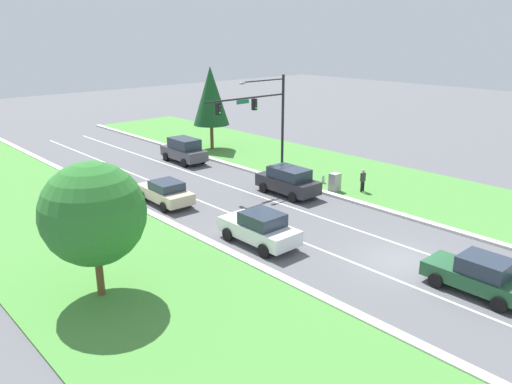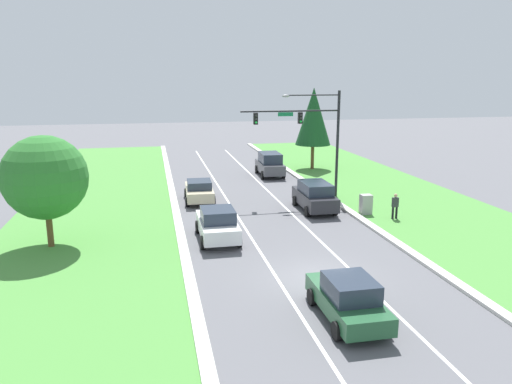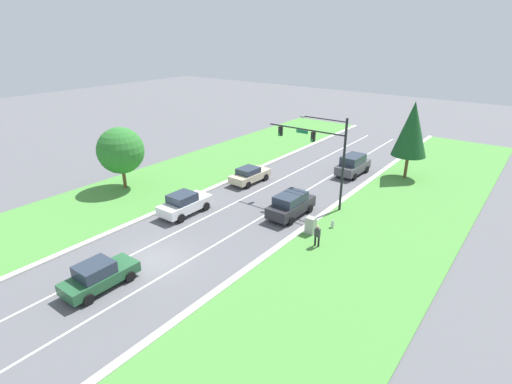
{
  "view_description": "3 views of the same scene",
  "coord_description": "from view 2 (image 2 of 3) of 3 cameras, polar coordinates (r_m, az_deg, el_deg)",
  "views": [
    {
      "loc": [
        -20.35,
        -11.8,
        10.84
      ],
      "look_at": [
        -1.78,
        8.58,
        1.94
      ],
      "focal_mm": 35.0,
      "sensor_mm": 36.0,
      "label": 1
    },
    {
      "loc": [
        -6.98,
        -19.87,
        8.77
      ],
      "look_at": [
        -0.51,
        11.04,
        1.47
      ],
      "focal_mm": 35.0,
      "sensor_mm": 36.0,
      "label": 2
    },
    {
      "loc": [
        19.01,
        -14.26,
        14.21
      ],
      "look_at": [
        0.35,
        10.64,
        1.47
      ],
      "focal_mm": 28.0,
      "sensor_mm": 36.0,
      "label": 3
    }
  ],
  "objects": [
    {
      "name": "curb_strip_right",
      "position": [
        25.1,
        19.5,
        -8.04
      ],
      "size": [
        0.5,
        90.0,
        0.15
      ],
      "color": "beige",
      "rests_on": "ground_plane"
    },
    {
      "name": "fire_hydrant",
      "position": [
        35.16,
        12.56,
        -1.18
      ],
      "size": [
        0.34,
        0.2,
        0.7
      ],
      "color": "#B7B7BC",
      "rests_on": "ground_plane"
    },
    {
      "name": "champagne_sedan",
      "position": [
        36.05,
        -6.51,
        0.17
      ],
      "size": [
        2.19,
        4.55,
        1.59
      ],
      "rotation": [
        0.0,
        0.0,
        -0.04
      ],
      "color": "beige",
      "rests_on": "ground_plane"
    },
    {
      "name": "conifer_near_right_tree",
      "position": [
        48.2,
        6.58,
        8.57
      ],
      "size": [
        3.37,
        3.37,
        7.83
      ],
      "color": "brown",
      "rests_on": "ground_plane"
    },
    {
      "name": "graphite_suv",
      "position": [
        45.23,
        1.6,
        3.21
      ],
      "size": [
        2.22,
        4.75,
        2.11
      ],
      "rotation": [
        0.0,
        0.0,
        -0.03
      ],
      "color": "#4C4C51",
      "rests_on": "ground_plane"
    },
    {
      "name": "ground_plane",
      "position": [
        22.81,
        7.06,
        -9.7
      ],
      "size": [
        160.0,
        160.0,
        0.0
      ],
      "primitive_type": "plane",
      "color": "#5B5B60"
    },
    {
      "name": "forest_sedan",
      "position": [
        19.0,
        10.47,
        -11.89
      ],
      "size": [
        2.02,
        4.45,
        1.7
      ],
      "rotation": [
        0.0,
        0.0,
        -0.0
      ],
      "color": "#235633",
      "rests_on": "ground_plane"
    },
    {
      "name": "charcoal_suv",
      "position": [
        33.63,
        6.74,
        -0.44
      ],
      "size": [
        2.18,
        4.7,
        1.94
      ],
      "rotation": [
        0.0,
        0.0,
        -0.02
      ],
      "color": "#28282D",
      "rests_on": "ground_plane"
    },
    {
      "name": "white_sedan",
      "position": [
        27.43,
        -4.42,
        -3.67
      ],
      "size": [
        2.15,
        4.61,
        1.82
      ],
      "rotation": [
        0.0,
        0.0,
        0.0
      ],
      "color": "white",
      "rests_on": "ground_plane"
    },
    {
      "name": "pedestrian",
      "position": [
        32.39,
        15.61,
        -1.48
      ],
      "size": [
        0.4,
        0.25,
        1.69
      ],
      "rotation": [
        0.0,
        0.0,
        3.23
      ],
      "color": "black",
      "rests_on": "ground_plane"
    },
    {
      "name": "traffic_signal_mast",
      "position": [
        36.28,
        6.29,
        7.3
      ],
      "size": [
        7.3,
        0.41,
        7.84
      ],
      "color": "black",
      "rests_on": "ground_plane"
    },
    {
      "name": "lane_stripe_inner_left",
      "position": [
        22.32,
        2.62,
        -10.13
      ],
      "size": [
        0.14,
        81.0,
        0.01
      ],
      "color": "white",
      "rests_on": "ground_plane"
    },
    {
      "name": "utility_cabinet",
      "position": [
        33.11,
        12.44,
        -1.45
      ],
      "size": [
        0.7,
        0.6,
        1.36
      ],
      "color": "#9E9E99",
      "rests_on": "ground_plane"
    },
    {
      "name": "curb_strip_left",
      "position": [
        21.73,
        -7.44,
        -10.7
      ],
      "size": [
        0.5,
        90.0,
        0.15
      ],
      "color": "beige",
      "rests_on": "ground_plane"
    },
    {
      "name": "oak_near_left_tree",
      "position": [
        27.62,
        -22.99,
        1.53
      ],
      "size": [
        4.33,
        4.33,
        5.94
      ],
      "color": "brown",
      "rests_on": "ground_plane"
    },
    {
      "name": "lane_stripe_inner_right",
      "position": [
        23.42,
        11.29,
        -9.23
      ],
      "size": [
        0.14,
        81.0,
        0.01
      ],
      "color": "white",
      "rests_on": "ground_plane"
    },
    {
      "name": "grass_verge_left",
      "position": [
        22.05,
        -21.44,
        -11.27
      ],
      "size": [
        10.0,
        90.0,
        0.08
      ],
      "color": "#4C8E3D",
      "rests_on": "ground_plane"
    }
  ]
}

